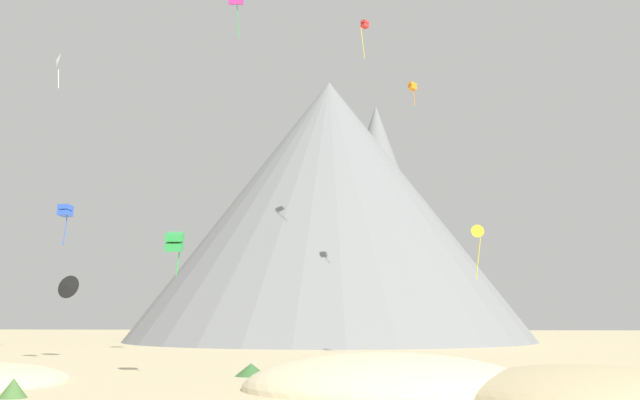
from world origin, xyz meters
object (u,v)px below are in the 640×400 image
object	(u,v)px
bush_far_left	(13,388)
bush_ridge_crest	(432,370)
kite_white_high	(57,61)
kite_orange_high	(412,87)
kite_blue_low	(65,211)
kite_yellow_low	(478,234)
kite_red_high	(365,25)
kite_black_low	(68,287)
kite_green_low	(174,242)
bush_far_right	(251,370)
rock_massif	(334,213)

from	to	relation	value
bush_far_left	bush_ridge_crest	world-z (taller)	bush_far_left
kite_white_high	kite_orange_high	xyz separation A→B (m)	(39.00, 9.91, -0.76)
kite_orange_high	kite_blue_low	xyz separation A→B (m)	(-32.39, -20.36, -17.42)
kite_white_high	kite_yellow_low	distance (m)	48.59
bush_far_left	kite_white_high	distance (m)	51.03
bush_ridge_crest	kite_red_high	xyz separation A→B (m)	(-5.12, 34.65, 40.26)
bush_ridge_crest	kite_red_high	bearing A→B (deg)	98.41
bush_ridge_crest	kite_black_low	distance (m)	40.35
kite_green_low	kite_yellow_low	distance (m)	32.34
bush_far_left	bush_far_right	bearing A→B (deg)	56.51
bush_ridge_crest	kite_black_low	size ratio (longest dim) A/B	0.94
kite_black_low	kite_green_low	world-z (taller)	kite_green_low
bush_ridge_crest	kite_white_high	bearing A→B (deg)	152.09
kite_red_high	kite_black_low	bearing A→B (deg)	76.21
kite_orange_high	kite_blue_low	bearing A→B (deg)	90.91
kite_blue_low	kite_black_low	bearing A→B (deg)	123.34
bush_far_right	rock_massif	world-z (taller)	rock_massif
bush_ridge_crest	kite_orange_high	size ratio (longest dim) A/B	0.84
kite_black_low	kite_red_high	xyz separation A→B (m)	(30.00, 15.94, 33.54)
bush_ridge_crest	kite_orange_high	bearing A→B (deg)	89.01
bush_far_left	kite_yellow_low	world-z (taller)	kite_yellow_low
bush_far_left	kite_orange_high	xyz separation A→B (m)	(22.59, 46.82, 30.43)
bush_far_right	kite_black_low	size ratio (longest dim) A/B	0.90
rock_massif	kite_orange_high	bearing A→B (deg)	-74.24
bush_far_right	kite_yellow_low	world-z (taller)	kite_yellow_low
kite_black_low	kite_yellow_low	bearing A→B (deg)	9.54
kite_green_low	kite_white_high	bearing A→B (deg)	-54.44
bush_far_right	kite_black_low	xyz separation A→B (m)	(-22.61, 20.78, 6.63)
bush_ridge_crest	bush_far_left	bearing A→B (deg)	-143.17
rock_massif	bush_far_right	bearing A→B (deg)	-90.77
kite_blue_low	kite_yellow_low	xyz separation A→B (m)	(37.73, 7.86, -1.52)
kite_black_low	kite_white_high	bearing A→B (deg)	164.34
kite_red_high	bush_far_right	bearing A→B (deg)	126.85
bush_far_left	bush_ridge_crest	bearing A→B (deg)	36.83
kite_orange_high	kite_yellow_low	bearing A→B (deg)	171.88
bush_ridge_crest	kite_orange_high	xyz separation A→B (m)	(0.52, 30.29, 30.58)
kite_orange_high	kite_red_high	distance (m)	12.03
kite_red_high	rock_massif	bearing A→B (deg)	-32.31
kite_blue_low	kite_red_high	distance (m)	45.40
kite_yellow_low	bush_far_right	bearing A→B (deg)	45.18
kite_green_low	kite_red_high	bearing A→B (deg)	-112.38
bush_far_left	kite_blue_low	world-z (taller)	kite_blue_low
kite_yellow_low	kite_orange_high	bearing A→B (deg)	-68.95
kite_orange_high	kite_green_low	bearing A→B (deg)	121.22
kite_green_low	bush_ridge_crest	bearing A→B (deg)	-170.80
kite_black_low	bush_far_left	bearing A→B (deg)	-58.85
kite_blue_low	bush_far_right	bearing A→B (deg)	-18.79
kite_black_low	kite_yellow_low	distance (m)	41.28
rock_massif	kite_blue_low	distance (m)	66.72
rock_massif	kite_orange_high	world-z (taller)	rock_massif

